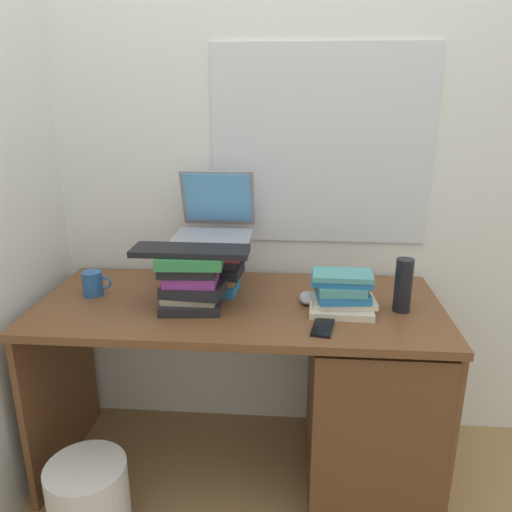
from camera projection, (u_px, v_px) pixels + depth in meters
The scene contains 14 objects.
ground_plane at pixel (241, 465), 2.15m from camera, with size 6.00×6.00×0.00m, color #9E7A4C.
wall_back at pixel (249, 147), 2.11m from camera, with size 6.00×0.06×2.60m.
wall_left at pixel (5, 156), 1.81m from camera, with size 0.05×6.00×2.60m, color silver.
desk at pixel (339, 389), 1.97m from camera, with size 1.53×0.67×0.76m.
book_stack_tall at pixel (213, 265), 2.00m from camera, with size 0.24×0.19×0.22m.
book_stack_keyboard_riser at pixel (191, 282), 1.83m from camera, with size 0.24×0.19×0.21m.
book_stack_side at pixel (342, 293), 1.82m from camera, with size 0.24×0.20×0.15m.
laptop at pixel (215, 221), 2.00m from camera, with size 0.30×0.33×0.25m.
keyboard at pixel (190, 251), 1.80m from camera, with size 0.42×0.14×0.02m, color black.
computer_mouse at pixel (307, 298), 1.91m from camera, with size 0.06×0.10×0.04m, color #A5A8AD.
mug at pixel (93, 283), 1.97m from camera, with size 0.12×0.08×0.10m.
water_bottle at pixel (403, 285), 1.81m from camera, with size 0.06×0.06×0.20m, color black.
cell_phone at pixel (323, 328), 1.70m from camera, with size 0.07×0.14×0.01m, color black.
wastebasket at pixel (89, 503), 1.75m from camera, with size 0.28×0.28×0.31m, color silver.
Camera 1 is at (0.20, -1.76, 1.52)m, focal length 35.26 mm.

